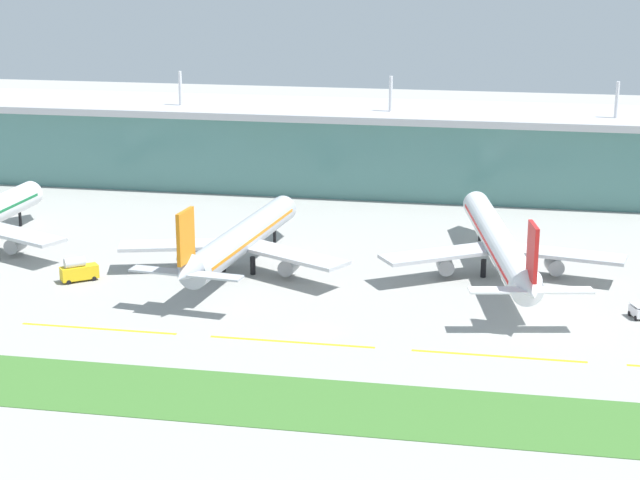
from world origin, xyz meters
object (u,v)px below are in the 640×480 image
object	(u,v)px
airliner_near_middle	(240,240)
airliner_far_middle	(499,244)
fuel_truck	(78,270)
baggage_cart	(638,311)

from	to	relation	value
airliner_near_middle	airliner_far_middle	distance (m)	51.65
airliner_near_middle	airliner_far_middle	xyz separation A→B (m)	(51.19, 6.87, 0.01)
airliner_far_middle	fuel_truck	bearing A→B (deg)	-166.58
baggage_cart	fuel_truck	size ratio (longest dim) A/B	0.55
baggage_cart	airliner_near_middle	bearing A→B (deg)	169.59
airliner_far_middle	baggage_cart	distance (m)	32.85
airliner_far_middle	fuel_truck	distance (m)	83.02
airliner_near_middle	baggage_cart	distance (m)	77.50
airliner_far_middle	baggage_cart	bearing A→B (deg)	-39.99
airliner_far_middle	baggage_cart	world-z (taller)	airliner_far_middle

